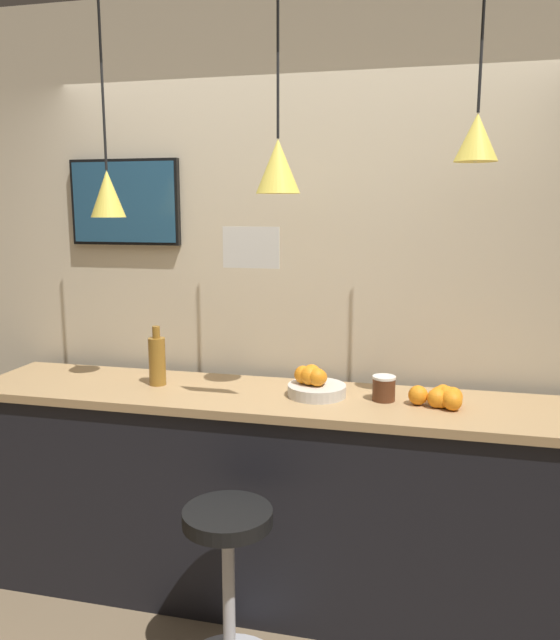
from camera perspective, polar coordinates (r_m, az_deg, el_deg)
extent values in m
cube|color=beige|center=(3.17, 1.69, 2.64)|extent=(8.00, 0.06, 2.90)
cube|color=black|center=(3.08, 0.00, -16.34)|extent=(2.92, 0.54, 0.98)
cube|color=tan|center=(2.89, 0.00, -7.24)|extent=(2.96, 0.58, 0.04)
cylinder|color=#B7B7BC|center=(2.72, -4.70, -24.04)|extent=(0.05, 0.05, 0.64)
cylinder|color=black|center=(2.54, -4.82, -17.54)|extent=(0.35, 0.35, 0.06)
cylinder|color=beige|center=(2.87, 3.39, -6.43)|extent=(0.27, 0.27, 0.05)
sphere|color=orange|center=(2.88, 2.90, -4.91)|extent=(0.09, 0.09, 0.09)
sphere|color=orange|center=(2.87, 2.13, -5.01)|extent=(0.08, 0.08, 0.08)
sphere|color=orange|center=(2.83, 3.41, -5.24)|extent=(0.08, 0.08, 0.08)
sphere|color=orange|center=(2.84, 2.73, -5.11)|extent=(0.09, 0.09, 0.09)
sphere|color=orange|center=(2.85, 3.63, -5.24)|extent=(0.07, 0.07, 0.07)
sphere|color=orange|center=(2.77, 15.41, -7.02)|extent=(0.09, 0.09, 0.09)
sphere|color=orange|center=(2.78, 14.52, -7.10)|extent=(0.07, 0.07, 0.07)
sphere|color=orange|center=(2.78, 14.14, -6.95)|extent=(0.08, 0.08, 0.08)
sphere|color=orange|center=(2.86, 14.39, -6.60)|extent=(0.07, 0.07, 0.07)
sphere|color=orange|center=(2.90, 14.68, -6.40)|extent=(0.07, 0.07, 0.07)
sphere|color=orange|center=(2.80, 15.48, -6.98)|extent=(0.07, 0.07, 0.07)
sphere|color=orange|center=(2.82, 14.34, -6.72)|extent=(0.08, 0.08, 0.08)
sphere|color=orange|center=(2.76, 15.49, -7.16)|extent=(0.08, 0.08, 0.08)
sphere|color=orange|center=(2.82, 15.00, -6.72)|extent=(0.09, 0.09, 0.09)
sphere|color=orange|center=(2.81, 15.50, -6.79)|extent=(0.09, 0.09, 0.09)
sphere|color=orange|center=(2.82, 14.98, -6.87)|extent=(0.07, 0.07, 0.07)
sphere|color=orange|center=(2.80, 12.51, -6.72)|extent=(0.09, 0.09, 0.09)
cylinder|color=olive|center=(3.07, -11.17, -3.74)|extent=(0.08, 0.08, 0.23)
cylinder|color=olive|center=(3.04, -11.26, -1.09)|extent=(0.04, 0.04, 0.06)
cylinder|color=#562D19|center=(2.83, 9.47, -6.29)|extent=(0.10, 0.10, 0.10)
cylinder|color=white|center=(2.81, 9.50, -5.20)|extent=(0.10, 0.10, 0.01)
cylinder|color=black|center=(3.06, -15.95, 20.21)|extent=(0.01, 0.01, 0.76)
cone|color=#EAD14C|center=(3.01, -15.49, 11.07)|extent=(0.16, 0.16, 0.21)
sphere|color=#F9EFCC|center=(3.01, -15.41, 9.43)|extent=(0.04, 0.04, 0.04)
cylinder|color=black|center=(2.79, -0.19, 22.86)|extent=(0.01, 0.01, 0.64)
cone|color=#EAD14C|center=(2.73, -0.19, 13.88)|extent=(0.19, 0.19, 0.23)
sphere|color=#F9EFCC|center=(2.72, -0.18, 11.91)|extent=(0.04, 0.04, 0.04)
cylinder|color=black|center=(2.73, 18.01, 23.52)|extent=(0.01, 0.01, 0.57)
cone|color=#EAD14C|center=(2.66, 17.55, 15.64)|extent=(0.17, 0.17, 0.19)
sphere|color=#F9EFCC|center=(2.66, 17.46, 14.08)|extent=(0.04, 0.04, 0.04)
cube|color=black|center=(3.41, -13.99, 10.40)|extent=(0.60, 0.04, 0.44)
cube|color=navy|center=(3.39, -14.14, 10.40)|extent=(0.57, 0.01, 0.41)
cube|color=white|center=(2.58, -2.67, 6.64)|extent=(0.24, 0.01, 0.17)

